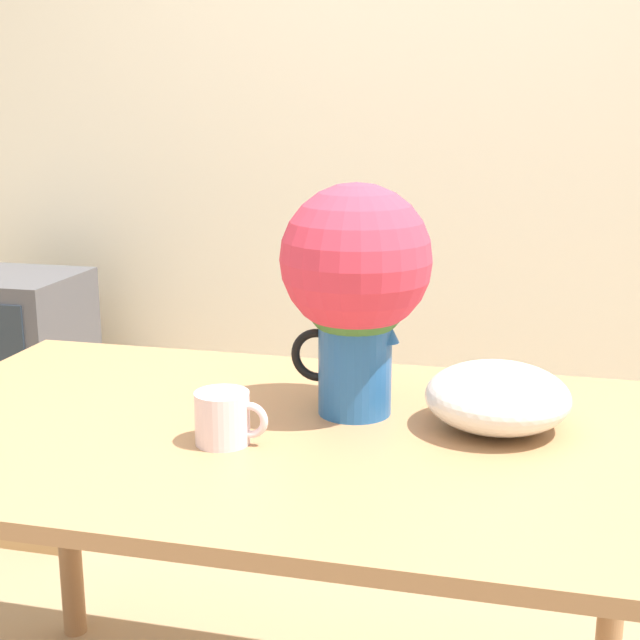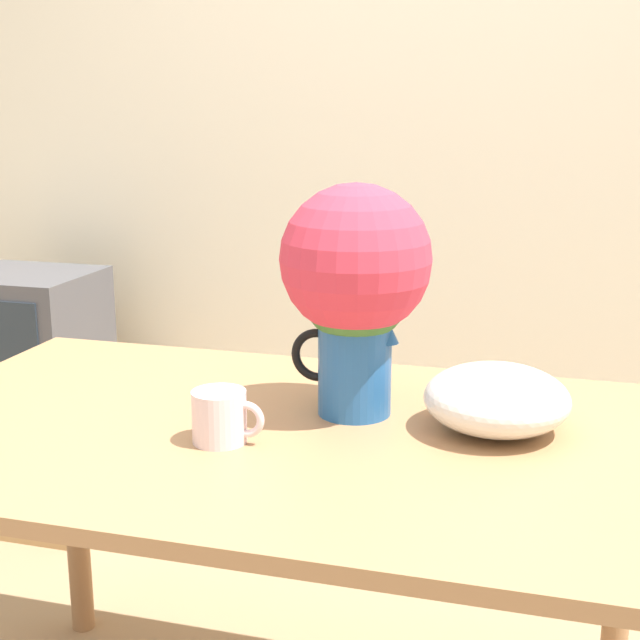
{
  "view_description": "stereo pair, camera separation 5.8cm",
  "coord_description": "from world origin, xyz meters",
  "px_view_note": "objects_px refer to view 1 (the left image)",
  "views": [
    {
      "loc": [
        0.36,
        -1.26,
        1.4
      ],
      "look_at": [
        -0.04,
        0.36,
        0.98
      ],
      "focal_mm": 50.0,
      "sensor_mm": 36.0,
      "label": 1
    },
    {
      "loc": [
        0.41,
        -1.25,
        1.4
      ],
      "look_at": [
        -0.04,
        0.36,
        0.98
      ],
      "focal_mm": 50.0,
      "sensor_mm": 36.0,
      "label": 2
    }
  ],
  "objects_px": {
    "white_bowl": "(497,397)",
    "tv_set": "(11,328)",
    "coffee_mug": "(224,418)",
    "flower_vase": "(356,278)"
  },
  "relations": [
    {
      "from": "flower_vase",
      "to": "white_bowl",
      "type": "relative_size",
      "value": 1.67
    },
    {
      "from": "coffee_mug",
      "to": "white_bowl",
      "type": "xyz_separation_m",
      "value": [
        0.47,
        0.19,
        0.01
      ]
    },
    {
      "from": "white_bowl",
      "to": "tv_set",
      "type": "height_order",
      "value": "white_bowl"
    },
    {
      "from": "coffee_mug",
      "to": "white_bowl",
      "type": "distance_m",
      "value": 0.51
    },
    {
      "from": "white_bowl",
      "to": "tv_set",
      "type": "distance_m",
      "value": 1.89
    },
    {
      "from": "flower_vase",
      "to": "tv_set",
      "type": "distance_m",
      "value": 1.68
    },
    {
      "from": "white_bowl",
      "to": "tv_set",
      "type": "relative_size",
      "value": 0.61
    },
    {
      "from": "white_bowl",
      "to": "coffee_mug",
      "type": "bearing_deg",
      "value": -157.74
    },
    {
      "from": "white_bowl",
      "to": "tv_set",
      "type": "xyz_separation_m",
      "value": [
        -1.63,
        0.93,
        -0.2
      ]
    },
    {
      "from": "coffee_mug",
      "to": "tv_set",
      "type": "relative_size",
      "value": 0.3
    }
  ]
}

